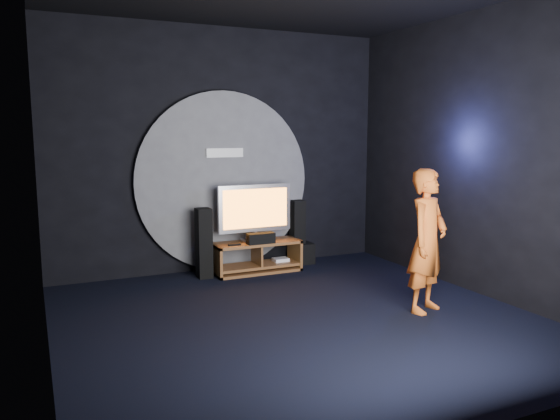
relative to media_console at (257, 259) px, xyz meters
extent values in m
plane|color=black|center=(-0.36, -2.05, -0.20)|extent=(5.00, 5.00, 0.00)
cube|color=black|center=(-0.36, 0.45, 1.55)|extent=(5.00, 0.04, 3.50)
cube|color=black|center=(-0.36, -4.55, 1.55)|extent=(5.00, 0.04, 3.50)
cube|color=black|center=(-2.86, -2.05, 1.55)|extent=(0.04, 5.00, 3.50)
cube|color=black|center=(2.14, -2.05, 1.55)|extent=(0.04, 5.00, 3.50)
cylinder|color=#515156|center=(-0.36, 0.39, 1.10)|extent=(2.60, 0.08, 2.60)
cube|color=white|center=(-0.36, 0.34, 1.52)|extent=(0.55, 0.03, 0.13)
cube|color=brown|center=(-0.01, 0.00, 0.23)|extent=(1.27, 0.45, 0.04)
cube|color=brown|center=(-0.01, 0.00, -0.10)|extent=(1.23, 0.42, 0.04)
cube|color=brown|center=(-0.62, 0.00, 0.03)|extent=(0.04, 0.45, 0.45)
cube|color=brown|center=(0.61, 0.00, 0.03)|extent=(0.04, 0.45, 0.45)
cube|color=brown|center=(-0.01, 0.00, 0.07)|extent=(0.03, 0.40, 0.29)
cube|color=brown|center=(-0.01, 0.00, -0.18)|extent=(1.27, 0.45, 0.04)
cube|color=white|center=(0.37, 0.00, -0.05)|extent=(0.22, 0.16, 0.05)
cube|color=silver|center=(-0.01, 0.07, 0.27)|extent=(0.36, 0.22, 0.04)
cylinder|color=silver|center=(-0.01, 0.07, 0.34)|extent=(0.07, 0.07, 0.10)
cube|color=silver|center=(-0.01, 0.07, 0.73)|extent=(1.10, 0.06, 0.68)
cube|color=orange|center=(-0.01, 0.04, 0.73)|extent=(0.98, 0.01, 0.56)
cube|color=black|center=(-0.01, -0.15, 0.33)|extent=(0.40, 0.15, 0.15)
cube|color=black|center=(-0.39, -0.12, 0.27)|extent=(0.18, 0.05, 0.02)
cube|color=black|center=(-0.79, 0.03, 0.29)|extent=(0.20, 0.22, 0.98)
cube|color=black|center=(0.77, 0.27, 0.29)|extent=(0.20, 0.22, 0.98)
cube|color=black|center=(0.84, 0.20, -0.04)|extent=(0.29, 0.29, 0.32)
imported|color=#C5561A|center=(1.09, -2.38, 0.62)|extent=(0.70, 0.60, 1.62)
camera|label=1|loc=(-2.92, -7.15, 1.85)|focal=35.00mm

